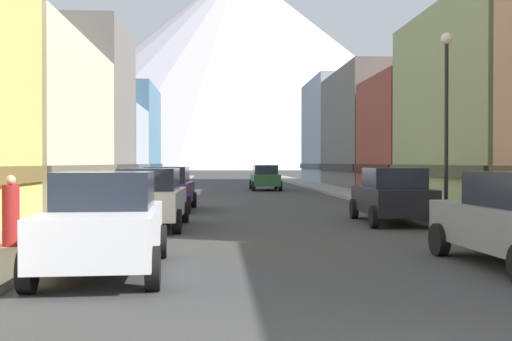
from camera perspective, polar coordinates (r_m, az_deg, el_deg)
sidewalk_left at (r=40.24m, az=-9.87°, el=-1.97°), size 2.50×100.00×0.15m
sidewalk_right at (r=40.80m, az=7.87°, el=-1.93°), size 2.50×100.00×0.15m
storefront_left_3 at (r=41.59m, az=-17.36°, el=4.91°), size 8.73×9.26×10.38m
storefront_left_4 at (r=50.38m, az=-14.90°, el=1.87°), size 8.76×8.33×6.21m
storefront_left_5 at (r=60.37m, az=-13.47°, el=2.97°), size 9.72×11.31×9.02m
storefront_right_3 at (r=40.00m, az=15.90°, el=2.82°), size 8.26×8.57×7.15m
storefront_right_4 at (r=51.31m, az=12.38°, el=3.44°), size 9.77×13.93×9.15m
storefront_right_5 at (r=64.37m, az=8.41°, el=3.36°), size 8.29×13.04×10.21m
car_left_0 at (r=11.54m, az=-13.42°, el=-4.50°), size 2.25×4.49×1.78m
car_left_1 at (r=19.08m, az=-9.48°, el=-2.44°), size 2.13×4.43×1.78m
car_left_2 at (r=25.87m, az=-7.93°, el=-1.62°), size 2.20×4.46×1.78m
car_right_1 at (r=20.81m, az=12.15°, el=-2.19°), size 2.20×4.46×1.78m
car_driving_0 at (r=44.82m, az=0.83°, el=-0.63°), size 2.06×4.40×1.78m
pedestrian_0 at (r=14.62m, az=-21.18°, el=-3.63°), size 0.36×0.36×1.53m
pedestrian_1 at (r=30.11m, az=-12.00°, el=-1.38°), size 0.36×0.36×1.55m
streetlamp_right at (r=20.81m, az=16.75°, el=6.31°), size 0.36×0.36×5.86m
mountain_backdrop at (r=268.13m, az=-1.55°, el=9.30°), size 203.52×203.52×84.06m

